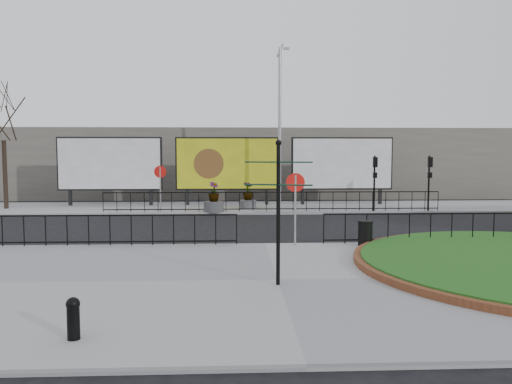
{
  "coord_description": "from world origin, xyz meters",
  "views": [
    {
      "loc": [
        -1.08,
        -17.2,
        3.28
      ],
      "look_at": [
        -0.29,
        0.75,
        1.86
      ],
      "focal_mm": 35.0,
      "sensor_mm": 36.0,
      "label": 1
    }
  ],
  "objects": [
    {
      "name": "planter_b",
      "position": [
        -0.29,
        11.0,
        0.7
      ],
      "size": [
        0.92,
        0.92,
        1.51
      ],
      "color": "#4C4C4F",
      "rests_on": "pavement_far"
    },
    {
      "name": "pavement_near",
      "position": [
        0.0,
        -5.0,
        0.06
      ],
      "size": [
        30.0,
        10.0,
        0.12
      ],
      "primitive_type": "cube",
      "color": "gray",
      "rests_on": "ground"
    },
    {
      "name": "litter_bin",
      "position": [
        3.37,
        -0.6,
        0.55
      ],
      "size": [
        0.52,
        0.52,
        0.86
      ],
      "color": "black",
      "rests_on": "pavement_near"
    },
    {
      "name": "pavement_far",
      "position": [
        0.0,
        12.0,
        0.06
      ],
      "size": [
        44.0,
        6.0,
        0.12
      ],
      "primitive_type": "cube",
      "color": "gray",
      "rests_on": "ground"
    },
    {
      "name": "billboard_right",
      "position": [
        5.5,
        12.97,
        2.6
      ],
      "size": [
        6.2,
        0.31,
        4.1
      ],
      "color": "black",
      "rests_on": "pavement_far"
    },
    {
      "name": "bollard",
      "position": [
        -3.81,
        -8.83,
        0.52
      ],
      "size": [
        0.24,
        0.24,
        0.73
      ],
      "color": "black",
      "rests_on": "pavement_near"
    },
    {
      "name": "lamp_post",
      "position": [
        1.51,
        11.0,
        4.83
      ],
      "size": [
        0.74,
        0.18,
        9.23
      ],
      "color": "gray",
      "rests_on": "pavement_far"
    },
    {
      "name": "railing_near_left",
      "position": [
        -6.0,
        -0.3,
        0.67
      ],
      "size": [
        10.0,
        0.1,
        1.1
      ],
      "primitive_type": null,
      "color": "black",
      "rests_on": "pavement_near"
    },
    {
      "name": "billboard_left",
      "position": [
        -8.5,
        12.97,
        2.6
      ],
      "size": [
        6.2,
        0.31,
        4.1
      ],
      "color": "black",
      "rests_on": "pavement_far"
    },
    {
      "name": "signal_pole_a",
      "position": [
        6.5,
        9.34,
        2.1
      ],
      "size": [
        0.22,
        0.26,
        3.0
      ],
      "color": "black",
      "rests_on": "pavement_far"
    },
    {
      "name": "speed_sign_far",
      "position": [
        -5.0,
        9.4,
        1.92
      ],
      "size": [
        0.64,
        0.07,
        2.47
      ],
      "color": "gray",
      "rests_on": "pavement_far"
    },
    {
      "name": "ground",
      "position": [
        0.0,
        0.0,
        0.0
      ],
      "size": [
        90.0,
        90.0,
        0.0
      ],
      "primitive_type": "plane",
      "color": "black",
      "rests_on": "ground"
    },
    {
      "name": "speed_sign_near",
      "position": [
        1.0,
        -0.4,
        1.92
      ],
      "size": [
        0.64,
        0.07,
        2.47
      ],
      "color": "gray",
      "rests_on": "pavement_near"
    },
    {
      "name": "tree_left",
      "position": [
        -14.0,
        11.5,
        3.62
      ],
      "size": [
        2.0,
        2.0,
        7.0
      ],
      "primitive_type": null,
      "color": "#2D2119",
      "rests_on": "pavement_far"
    },
    {
      "name": "railing_near_right",
      "position": [
        6.5,
        -0.3,
        0.67
      ],
      "size": [
        9.0,
        0.1,
        1.1
      ],
      "primitive_type": null,
      "color": "black",
      "rests_on": "pavement_near"
    },
    {
      "name": "building_backdrop",
      "position": [
        0.0,
        22.0,
        2.5
      ],
      "size": [
        40.0,
        10.0,
        5.0
      ],
      "primitive_type": "cube",
      "color": "#67645A",
      "rests_on": "ground"
    },
    {
      "name": "fingerpost_sign",
      "position": [
        -0.04,
        -5.48,
        2.21
      ],
      "size": [
        1.62,
        0.61,
        3.47
      ],
      "rotation": [
        0.0,
        0.0,
        -0.3
      ],
      "color": "black",
      "rests_on": "pavement_near"
    },
    {
      "name": "planter_a",
      "position": [
        -2.17,
        9.4,
        0.69
      ],
      "size": [
        1.07,
        1.07,
        1.61
      ],
      "color": "#4C4C4F",
      "rests_on": "pavement_far"
    },
    {
      "name": "railing_far",
      "position": [
        1.0,
        9.3,
        0.67
      ],
      "size": [
        18.0,
        0.1,
        1.1
      ],
      "primitive_type": null,
      "color": "black",
      "rests_on": "pavement_far"
    },
    {
      "name": "billboard_mid",
      "position": [
        -1.5,
        12.97,
        2.6
      ],
      "size": [
        6.2,
        0.31,
        4.1
      ],
      "color": "black",
      "rests_on": "pavement_far"
    },
    {
      "name": "signal_pole_b",
      "position": [
        9.5,
        9.34,
        2.1
      ],
      "size": [
        0.22,
        0.26,
        3.0
      ],
      "color": "black",
      "rests_on": "pavement_far"
    }
  ]
}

